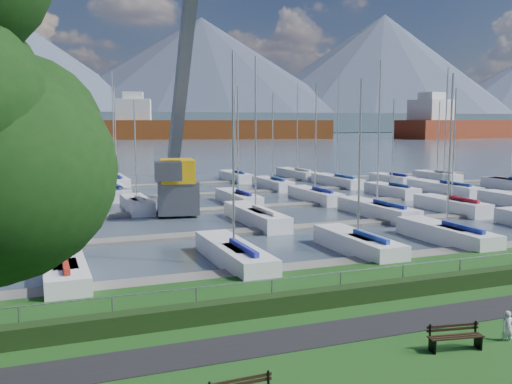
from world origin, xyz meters
name	(u,v)px	position (x,y,z in m)	size (l,w,h in m)	color
path	(406,322)	(0.00, -3.00, 0.01)	(160.00, 2.00, 0.04)	black
water	(63,137)	(0.00, 260.00, -0.40)	(800.00, 540.00, 0.20)	#404F5E
hedge	(367,293)	(0.00, -0.40, 0.35)	(80.00, 0.70, 0.70)	black
fence	(362,270)	(0.00, 0.00, 1.20)	(0.04, 0.04, 80.00)	gray
foothill	(56,123)	(0.00, 330.00, 6.00)	(900.00, 80.00, 12.00)	#465A67
mountains	(61,63)	(7.35, 404.62, 46.68)	(1190.00, 360.00, 115.00)	#415060
docks	(195,211)	(0.00, 26.00, -0.22)	(90.00, 41.60, 0.25)	slate
bench_right	(455,337)	(-0.07, -5.67, 0.42)	(1.85, 0.72, 0.85)	black
person	(508,324)	(2.08, -5.70, 0.58)	(0.42, 0.28, 1.16)	silver
crane	(179,145)	(-1.33, 25.88, 5.33)	(4.69, 13.37, 22.35)	#5C5E64
cargo_ship_mid	(206,130)	(55.17, 212.93, 3.56)	(98.65, 39.33, 21.50)	brown
cargo_ship_east	(470,129)	(167.92, 182.48, 3.72)	(84.22, 30.28, 21.50)	maroon
sailboat_fleet	(171,142)	(-1.27, 28.85, 5.39)	(76.31, 50.57, 13.22)	navy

